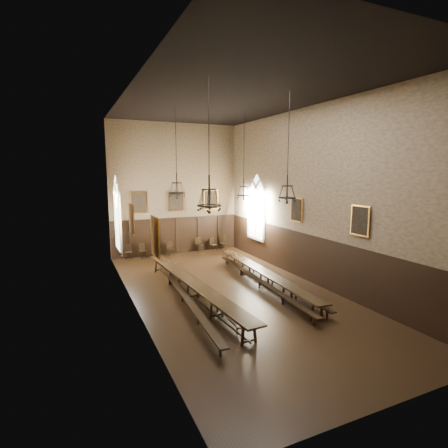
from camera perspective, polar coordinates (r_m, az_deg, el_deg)
floor at (r=17.06m, az=1.17°, el=-11.18°), size 9.00×18.00×0.02m
ceiling at (r=16.35m, az=1.27°, el=20.05°), size 9.00×18.00×0.02m
wall_back at (r=24.52m, az=-7.90°, el=5.63°), size 9.00×0.02×9.00m
wall_front at (r=8.90m, az=26.99°, el=-0.68°), size 9.00×0.02×9.00m
wall_left at (r=14.74m, az=-14.85°, el=3.37°), size 0.02×18.00×9.00m
wall_right at (r=18.48m, az=13.99°, el=4.44°), size 0.02×18.00×9.00m
wainscot_panelling at (r=16.68m, az=1.18°, el=-7.10°), size 9.00×18.00×2.50m
table_left at (r=16.25m, az=-5.15°, el=-10.66°), size 1.46×10.72×0.83m
table_right at (r=18.05m, az=6.58°, el=-8.80°), size 1.13×9.74×0.76m
bench_left_outer at (r=15.96m, az=-6.83°, el=-11.47°), size 1.00×10.77×0.48m
bench_left_inner at (r=16.67m, az=-3.61°, el=-10.70°), size 0.79×9.12×0.41m
bench_right_inner at (r=17.65m, az=5.80°, el=-9.52°), size 0.83×9.87×0.44m
bench_right_outer at (r=18.28m, az=7.91°, el=-8.93°), size 0.94×9.81×0.44m
chair_0 at (r=23.97m, az=-15.26°, el=-4.85°), size 0.50×0.50×0.97m
chair_1 at (r=24.14m, az=-13.13°, el=-4.70°), size 0.49×0.49×0.94m
chair_2 at (r=24.23m, az=-10.84°, el=-4.51°), size 0.48×0.48×1.02m
chair_3 at (r=24.50m, az=-8.69°, el=-4.38°), size 0.44×0.44×0.92m
chair_5 at (r=25.20m, az=-4.09°, el=-3.85°), size 0.50×0.50×1.03m
chair_6 at (r=25.50m, az=-1.77°, el=-3.74°), size 0.52×0.52×0.94m
chair_7 at (r=25.82m, az=-0.13°, el=-3.52°), size 0.55×0.55×1.03m
chandelier_back_left at (r=17.65m, az=-7.70°, el=5.94°), size 0.82×0.82×4.49m
chandelier_back_right at (r=19.69m, az=3.22°, el=5.68°), size 0.77×0.77×4.73m
chandelier_front_left at (r=12.55m, az=-2.42°, el=4.34°), size 0.89×0.89×4.60m
chandelier_front_right at (r=15.14m, az=10.27°, el=5.45°), size 0.78×0.78×4.49m
portrait_back_0 at (r=23.85m, az=-13.78°, el=3.44°), size 1.10×0.12×1.40m
portrait_back_1 at (r=24.45m, az=-7.78°, el=3.74°), size 1.10×0.12×1.40m
portrait_back_2 at (r=25.31m, az=-2.11°, el=3.99°), size 1.10×0.12×1.40m
portrait_left_0 at (r=15.83m, az=-14.88°, el=0.81°), size 0.12×1.00×1.30m
portrait_left_1 at (r=11.46m, az=-11.16°, el=-2.02°), size 0.12×1.00×1.30m
portrait_right_0 at (r=19.27m, az=11.77°, el=2.30°), size 0.12×1.00×1.30m
portrait_right_1 at (r=15.88m, az=21.32°, el=0.53°), size 0.12×1.00×1.30m
window_right at (r=23.09m, az=5.29°, el=2.75°), size 0.20×2.20×4.60m
window_left at (r=20.28m, az=-17.08°, el=1.56°), size 0.20×2.20×4.60m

